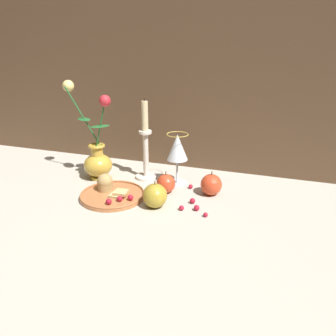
{
  "coord_description": "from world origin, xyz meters",
  "views": [
    {
      "loc": [
        0.41,
        -0.95,
        0.49
      ],
      "look_at": [
        0.1,
        -0.0,
        0.1
      ],
      "focal_mm": 35.0,
      "sensor_mm": 36.0,
      "label": 1
    }
  ],
  "objects_px": {
    "plate_with_pastries": "(111,192)",
    "vase": "(97,156)",
    "wine_glass": "(177,149)",
    "apple_near_glass": "(155,196)",
    "candlestick": "(146,149)",
    "apple_at_table_edge": "(166,183)",
    "apple_beside_vase": "(211,185)"
  },
  "relations": [
    {
      "from": "plate_with_pastries",
      "to": "vase",
      "type": "bearing_deg",
      "value": 133.68
    },
    {
      "from": "vase",
      "to": "plate_with_pastries",
      "type": "height_order",
      "value": "vase"
    },
    {
      "from": "wine_glass",
      "to": "apple_near_glass",
      "type": "bearing_deg",
      "value": -93.04
    },
    {
      "from": "vase",
      "to": "plate_with_pastries",
      "type": "distance_m",
      "value": 0.19
    },
    {
      "from": "plate_with_pastries",
      "to": "apple_near_glass",
      "type": "distance_m",
      "value": 0.17
    },
    {
      "from": "vase",
      "to": "wine_glass",
      "type": "distance_m",
      "value": 0.31
    },
    {
      "from": "candlestick",
      "to": "apple_at_table_edge",
      "type": "xyz_separation_m",
      "value": [
        0.11,
        -0.1,
        -0.08
      ]
    },
    {
      "from": "vase",
      "to": "wine_glass",
      "type": "height_order",
      "value": "vase"
    },
    {
      "from": "wine_glass",
      "to": "apple_near_glass",
      "type": "distance_m",
      "value": 0.22
    },
    {
      "from": "apple_at_table_edge",
      "to": "apple_beside_vase",
      "type": "bearing_deg",
      "value": 11.85
    },
    {
      "from": "apple_near_glass",
      "to": "apple_at_table_edge",
      "type": "relative_size",
      "value": 1.15
    },
    {
      "from": "wine_glass",
      "to": "candlestick",
      "type": "bearing_deg",
      "value": 176.67
    },
    {
      "from": "plate_with_pastries",
      "to": "apple_near_glass",
      "type": "xyz_separation_m",
      "value": [
        0.17,
        -0.02,
        0.02
      ]
    },
    {
      "from": "plate_with_pastries",
      "to": "wine_glass",
      "type": "xyz_separation_m",
      "value": [
        0.18,
        0.18,
        0.11
      ]
    },
    {
      "from": "wine_glass",
      "to": "apple_near_glass",
      "type": "xyz_separation_m",
      "value": [
        -0.01,
        -0.2,
        -0.09
      ]
    },
    {
      "from": "wine_glass",
      "to": "candlestick",
      "type": "height_order",
      "value": "candlestick"
    },
    {
      "from": "apple_near_glass",
      "to": "apple_beside_vase",
      "type": "bearing_deg",
      "value": 44.05
    },
    {
      "from": "wine_glass",
      "to": "apple_beside_vase",
      "type": "relative_size",
      "value": 2.2
    },
    {
      "from": "apple_near_glass",
      "to": "plate_with_pastries",
      "type": "bearing_deg",
      "value": 171.99
    },
    {
      "from": "wine_glass",
      "to": "candlestick",
      "type": "distance_m",
      "value": 0.13
    },
    {
      "from": "vase",
      "to": "apple_at_table_edge",
      "type": "bearing_deg",
      "value": -7.99
    },
    {
      "from": "apple_at_table_edge",
      "to": "vase",
      "type": "bearing_deg",
      "value": 172.01
    },
    {
      "from": "wine_glass",
      "to": "apple_beside_vase",
      "type": "distance_m",
      "value": 0.18
    },
    {
      "from": "vase",
      "to": "apple_beside_vase",
      "type": "height_order",
      "value": "vase"
    },
    {
      "from": "wine_glass",
      "to": "apple_near_glass",
      "type": "relative_size",
      "value": 2.09
    },
    {
      "from": "candlestick",
      "to": "apple_near_glass",
      "type": "relative_size",
      "value": 3.39
    },
    {
      "from": "plate_with_pastries",
      "to": "apple_at_table_edge",
      "type": "relative_size",
      "value": 2.81
    },
    {
      "from": "wine_glass",
      "to": "apple_beside_vase",
      "type": "xyz_separation_m",
      "value": [
        0.14,
        -0.06,
        -0.09
      ]
    },
    {
      "from": "apple_at_table_edge",
      "to": "wine_glass",
      "type": "bearing_deg",
      "value": 81.71
    },
    {
      "from": "vase",
      "to": "wine_glass",
      "type": "relative_size",
      "value": 1.93
    },
    {
      "from": "vase",
      "to": "plate_with_pastries",
      "type": "relative_size",
      "value": 1.65
    },
    {
      "from": "vase",
      "to": "plate_with_pastries",
      "type": "xyz_separation_m",
      "value": [
        0.12,
        -0.13,
        -0.07
      ]
    }
  ]
}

